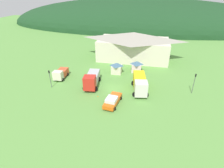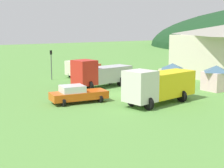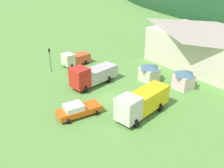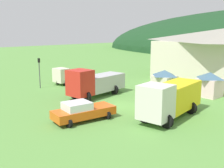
{
  "view_description": "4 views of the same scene",
  "coord_description": "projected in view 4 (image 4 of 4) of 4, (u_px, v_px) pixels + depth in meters",
  "views": [
    {
      "loc": [
        6.42,
        -32.14,
        18.8
      ],
      "look_at": [
        -0.34,
        0.51,
        0.94
      ],
      "focal_mm": 28.79,
      "sensor_mm": 36.0,
      "label": 1
    },
    {
      "loc": [
        28.68,
        -20.02,
        7.09
      ],
      "look_at": [
        -0.37,
        -0.71,
        1.12
      ],
      "focal_mm": 54.86,
      "sensor_mm": 36.0,
      "label": 2
    },
    {
      "loc": [
        24.37,
        -18.82,
        17.23
      ],
      "look_at": [
        -0.41,
        0.74,
        1.78
      ],
      "focal_mm": 42.65,
      "sensor_mm": 36.0,
      "label": 3
    },
    {
      "loc": [
        18.47,
        -18.25,
        7.48
      ],
      "look_at": [
        -2.56,
        1.15,
        1.69
      ],
      "focal_mm": 43.18,
      "sensor_mm": 36.0,
      "label": 4
    }
  ],
  "objects": [
    {
      "name": "play_shed_pink",
      "position": [
        210.0,
        84.0,
        30.47
      ],
      "size": [
        2.49,
        2.61,
        2.79
      ],
      "color": "beige",
      "rests_on": "ground"
    },
    {
      "name": "traffic_cone_near_pickup",
      "position": [
        79.0,
        108.0,
        26.29
      ],
      "size": [
        0.36,
        0.36,
        0.58
      ],
      "primitive_type": "cone",
      "color": "orange",
      "rests_on": "ground"
    },
    {
      "name": "service_pickup_orange",
      "position": [
        82.0,
        111.0,
        22.41
      ],
      "size": [
        2.91,
        5.5,
        1.66
      ],
      "rotation": [
        0.0,
        0.0,
        -1.71
      ],
      "color": "#E05914",
      "rests_on": "ground"
    },
    {
      "name": "light_truck_cream",
      "position": [
        69.0,
        75.0,
        37.84
      ],
      "size": [
        2.68,
        4.84,
        2.32
      ],
      "rotation": [
        0.0,
        0.0,
        -1.53
      ],
      "color": "beige",
      "rests_on": "ground"
    },
    {
      "name": "traffic_light_west",
      "position": [
        39.0,
        70.0,
        34.6
      ],
      "size": [
        0.2,
        0.32,
        3.9
      ],
      "color": "#4C4C51",
      "rests_on": "ground"
    },
    {
      "name": "crane_truck_red",
      "position": [
        94.0,
        83.0,
        30.31
      ],
      "size": [
        3.68,
        7.63,
        3.31
      ],
      "rotation": [
        0.0,
        0.0,
        -1.45
      ],
      "color": "red",
      "rests_on": "ground"
    },
    {
      "name": "flatbed_truck_yellow",
      "position": [
        170.0,
        98.0,
        22.97
      ],
      "size": [
        3.82,
        7.94,
        3.27
      ],
      "rotation": [
        0.0,
        0.0,
        -1.42
      ],
      "color": "silver",
      "rests_on": "ground"
    },
    {
      "name": "ground_plane",
      "position": [
        121.0,
        106.0,
        26.91
      ],
      "size": [
        200.0,
        200.0,
        0.0
      ],
      "primitive_type": "plane",
      "color": "#5B9342"
    },
    {
      "name": "play_shed_cream",
      "position": [
        164.0,
        81.0,
        32.61
      ],
      "size": [
        2.62,
        2.5,
        2.71
      ],
      "color": "beige",
      "rests_on": "ground"
    }
  ]
}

